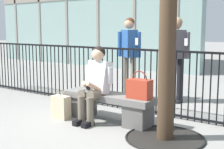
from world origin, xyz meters
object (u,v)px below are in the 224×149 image
object	(u,v)px
stone_bench	(108,104)
seated_person_with_phone	(95,82)
shopping_bag	(61,107)
bystander_at_railing	(129,52)
handbag_on_bench	(139,89)
bystander_further_back	(176,53)

from	to	relation	value
stone_bench	seated_person_with_phone	size ratio (longest dim) A/B	1.32
shopping_bag	bystander_at_railing	world-z (taller)	bystander_at_railing
shopping_bag	bystander_at_railing	size ratio (longest dim) A/B	0.28
stone_bench	seated_person_with_phone	distance (m)	0.43
seated_person_with_phone	handbag_on_bench	distance (m)	0.75
stone_bench	shopping_bag	distance (m)	0.81
handbag_on_bench	bystander_further_back	size ratio (longest dim) A/B	0.24
shopping_bag	bystander_at_railing	distance (m)	2.04
handbag_on_bench	shopping_bag	xyz separation A→B (m)	(-1.31, -0.33, -0.41)
stone_bench	bystander_at_railing	xyz separation A→B (m)	(-0.57, 1.52, 0.73)
handbag_on_bench	bystander_further_back	world-z (taller)	bystander_further_back
stone_bench	bystander_further_back	size ratio (longest dim) A/B	0.94
handbag_on_bench	shopping_bag	size ratio (longest dim) A/B	0.88
stone_bench	shopping_bag	world-z (taller)	shopping_bag
seated_person_with_phone	bystander_at_railing	distance (m)	1.74
seated_person_with_phone	shopping_bag	world-z (taller)	seated_person_with_phone
stone_bench	bystander_at_railing	distance (m)	1.78
shopping_bag	bystander_further_back	bearing A→B (deg)	64.27
shopping_bag	bystander_further_back	distance (m)	2.58
handbag_on_bench	bystander_further_back	distance (m)	1.93
handbag_on_bench	stone_bench	bearing A→B (deg)	179.01
stone_bench	shopping_bag	xyz separation A→B (m)	(-0.73, -0.34, -0.08)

